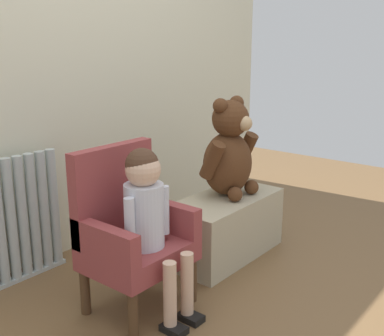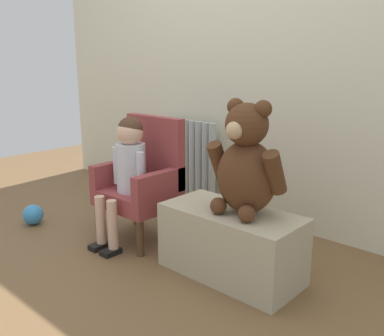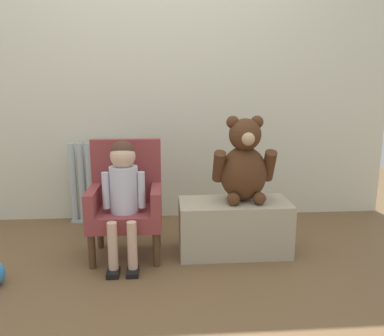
% 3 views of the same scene
% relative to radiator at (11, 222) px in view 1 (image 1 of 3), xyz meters
% --- Properties ---
extents(ground_plane, '(6.00, 6.00, 0.00)m').
position_rel_radiator_xyz_m(ground_plane, '(0.40, -1.08, -0.32)').
color(ground_plane, brown).
extents(back_wall, '(3.80, 0.05, 2.40)m').
position_rel_radiator_xyz_m(back_wall, '(0.40, 0.12, 0.88)').
color(back_wall, beige).
rests_on(back_wall, ground_plane).
extents(radiator, '(0.56, 0.05, 0.64)m').
position_rel_radiator_xyz_m(radiator, '(0.00, 0.00, 0.00)').
color(radiator, '#ADBAB8').
rests_on(radiator, ground_plane).
extents(child_armchair, '(0.44, 0.36, 0.73)m').
position_rel_radiator_xyz_m(child_armchair, '(0.22, -0.61, 0.04)').
color(child_armchair, brown).
rests_on(child_armchair, ground_plane).
extents(child_figure, '(0.25, 0.35, 0.74)m').
position_rel_radiator_xyz_m(child_figure, '(0.22, -0.72, 0.17)').
color(child_figure, silver).
rests_on(child_figure, ground_plane).
extents(low_bench, '(0.70, 0.34, 0.34)m').
position_rel_radiator_xyz_m(low_bench, '(0.90, -0.64, -0.15)').
color(low_bench, tan).
rests_on(low_bench, ground_plane).
extents(large_teddy_bear, '(0.39, 0.28, 0.54)m').
position_rel_radiator_xyz_m(large_teddy_bear, '(0.96, -0.61, 0.26)').
color(large_teddy_bear, '#4D2D18').
rests_on(large_teddy_bear, low_bench).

